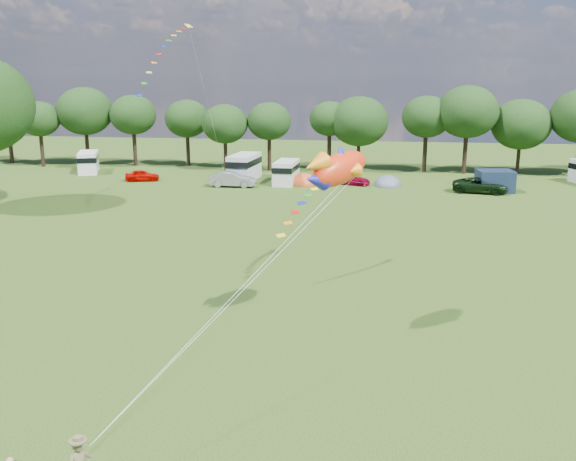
# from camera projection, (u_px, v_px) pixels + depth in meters

# --- Properties ---
(ground_plane) EXTENTS (180.00, 180.00, 0.00)m
(ground_plane) POSITION_uv_depth(u_px,v_px,m) (259.00, 376.00, 25.52)
(ground_plane) COLOR black
(ground_plane) RESTS_ON ground
(tree_line) EXTENTS (102.98, 10.98, 10.27)m
(tree_line) POSITION_uv_depth(u_px,v_px,m) (390.00, 119.00, 76.05)
(tree_line) COLOR black
(tree_line) RESTS_ON ground
(car_a) EXTENTS (4.05, 2.60, 1.26)m
(car_a) POSITION_uv_depth(u_px,v_px,m) (142.00, 175.00, 70.81)
(car_a) COLOR #BE0500
(car_a) RESTS_ON ground
(car_b) EXTENTS (4.51, 1.79, 1.58)m
(car_b) POSITION_uv_depth(u_px,v_px,m) (233.00, 179.00, 67.17)
(car_b) COLOR gray
(car_b) RESTS_ON ground
(car_c) EXTENTS (4.30, 2.67, 1.20)m
(car_c) POSITION_uv_depth(u_px,v_px,m) (351.00, 179.00, 68.58)
(car_c) COLOR maroon
(car_c) RESTS_ON ground
(car_d) EXTENTS (5.87, 3.47, 1.50)m
(car_d) POSITION_uv_depth(u_px,v_px,m) (480.00, 185.00, 63.87)
(car_d) COLOR black
(car_d) RESTS_ON ground
(campervan_a) EXTENTS (3.83, 5.50, 2.48)m
(campervan_a) POSITION_uv_depth(u_px,v_px,m) (88.00, 161.00, 76.58)
(campervan_a) COLOR white
(campervan_a) RESTS_ON ground
(campervan_b) EXTENTS (2.98, 6.02, 2.86)m
(campervan_b) POSITION_uv_depth(u_px,v_px,m) (244.00, 166.00, 71.38)
(campervan_b) COLOR silver
(campervan_b) RESTS_ON ground
(campervan_c) EXTENTS (2.37, 5.12, 2.46)m
(campervan_c) POSITION_uv_depth(u_px,v_px,m) (286.00, 171.00, 69.03)
(campervan_c) COLOR silver
(campervan_c) RESTS_ON ground
(tent_orange) EXTENTS (3.03, 3.32, 2.37)m
(tent_orange) POSITION_uv_depth(u_px,v_px,m) (304.00, 184.00, 68.80)
(tent_orange) COLOR #CF4C1B
(tent_orange) RESTS_ON ground
(tent_greyblue) EXTENTS (3.01, 3.30, 2.24)m
(tent_greyblue) POSITION_uv_depth(u_px,v_px,m) (388.00, 186.00, 67.88)
(tent_greyblue) COLOR #4C5867
(tent_greyblue) RESTS_ON ground
(awning_navy) EXTENTS (3.77, 3.21, 2.16)m
(awning_navy) POSITION_uv_depth(u_px,v_px,m) (495.00, 181.00, 64.50)
(awning_navy) COLOR #142035
(awning_navy) RESTS_ON ground
(fish_kite) EXTENTS (3.26, 3.69, 2.09)m
(fish_kite) POSITION_uv_depth(u_px,v_px,m) (335.00, 169.00, 27.81)
(fish_kite) COLOR red
(fish_kite) RESTS_ON ground
(streamer_kite_a) EXTENTS (3.24, 5.56, 5.74)m
(streamer_kite_a) POSITION_uv_depth(u_px,v_px,m) (168.00, 48.00, 51.76)
(streamer_kite_a) COLOR gold
(streamer_kite_a) RESTS_ON ground
(streamer_kite_c) EXTENTS (3.19, 5.01, 2.82)m
(streamer_kite_c) POSITION_uv_depth(u_px,v_px,m) (313.00, 196.00, 37.12)
(streamer_kite_c) COLOR #FC9800
(streamer_kite_c) RESTS_ON ground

